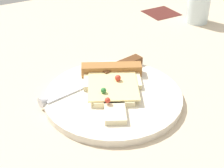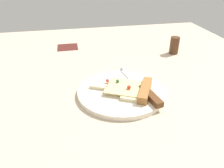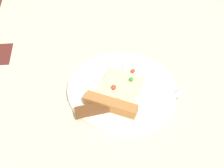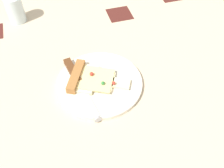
{
  "view_description": "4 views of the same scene",
  "coord_description": "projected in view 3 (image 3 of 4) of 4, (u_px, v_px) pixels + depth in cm",
  "views": [
    {
      "loc": [
        -23.67,
        -35.85,
        36.19
      ],
      "look_at": [
        0.94,
        7.52,
        3.97
      ],
      "focal_mm": 53.24,
      "sensor_mm": 36.0,
      "label": 1
    },
    {
      "loc": [
        54.19,
        -5.38,
        34.89
      ],
      "look_at": [
        -1.56,
        5.92,
        1.87
      ],
      "focal_mm": 34.87,
      "sensor_mm": 36.0,
      "label": 2
    },
    {
      "loc": [
        8.49,
        61.42,
        55.59
      ],
      "look_at": [
        3.73,
        7.99,
        2.54
      ],
      "focal_mm": 52.18,
      "sensor_mm": 36.0,
      "label": 3
    },
    {
      "loc": [
        -46.93,
        18.34,
        59.25
      ],
      "look_at": [
        -1.66,
        5.03,
        2.91
      ],
      "focal_mm": 41.24,
      "sensor_mm": 36.0,
      "label": 4
    }
  ],
  "objects": [
    {
      "name": "ground_plane",
      "position": [
        124.0,
        73.0,
        0.84
      ],
      "size": [
        140.91,
        140.91,
        3.0
      ],
      "color": "#C6B293",
      "rests_on": "ground"
    },
    {
      "name": "pizza_slice",
      "position": [
        118.0,
        92.0,
        0.74
      ],
      "size": [
        15.02,
        19.05,
        2.46
      ],
      "rotation": [
        0.0,
        0.0,
        2.67
      ],
      "color": "beige",
      "rests_on": "plate"
    },
    {
      "name": "knife",
      "position": [
        118.0,
        105.0,
        0.72
      ],
      "size": [
        24.0,
        6.22,
        2.45
      ],
      "rotation": [
        0.0,
        0.0,
        1.74
      ],
      "color": "silver",
      "rests_on": "plate"
    },
    {
      "name": "plate",
      "position": [
        122.0,
        89.0,
        0.77
      ],
      "size": [
        25.55,
        25.55,
        1.37
      ],
      "primitive_type": "cylinder",
      "color": "silver",
      "rests_on": "ground_plane"
    }
  ]
}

